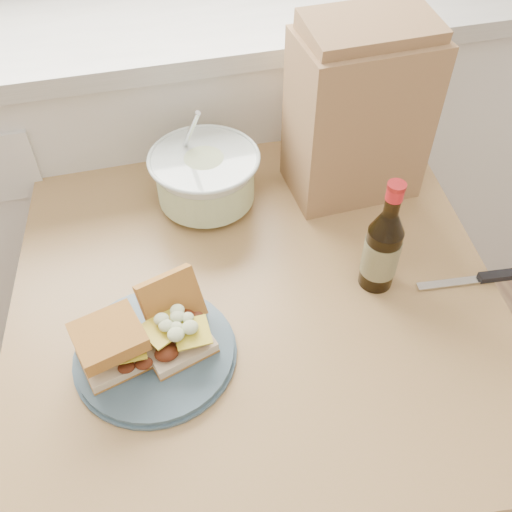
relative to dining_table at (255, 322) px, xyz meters
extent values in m
cube|color=silver|center=(-0.14, 0.71, -0.15)|extent=(2.40, 0.60, 0.90)
cube|color=silver|center=(-0.14, 0.71, 0.32)|extent=(2.50, 0.64, 0.04)
cube|color=#A97B4F|center=(0.00, 0.00, 0.08)|extent=(0.95, 0.95, 0.04)
cube|color=#A97B4F|center=(-0.33, 0.42, -0.27)|extent=(0.06, 0.06, 0.67)
cube|color=#A97B4F|center=(0.42, 0.33, -0.27)|extent=(0.06, 0.06, 0.67)
cylinder|color=#415A69|center=(-0.19, -0.10, 0.11)|extent=(0.25, 0.25, 0.02)
cube|color=beige|center=(-0.25, -0.10, 0.13)|extent=(0.12, 0.11, 0.02)
cube|color=gold|center=(-0.25, -0.10, 0.16)|extent=(0.07, 0.07, 0.00)
cube|color=#B98131|center=(-0.25, -0.10, 0.18)|extent=(0.12, 0.11, 0.03)
cube|color=beige|center=(-0.15, -0.10, 0.13)|extent=(0.13, 0.12, 0.02)
cube|color=gold|center=(-0.15, -0.10, 0.16)|extent=(0.07, 0.07, 0.00)
cube|color=#B98131|center=(-0.15, -0.04, 0.16)|extent=(0.11, 0.09, 0.09)
cone|color=silver|center=(-0.04, 0.25, 0.16)|extent=(0.21, 0.21, 0.11)
cylinder|color=white|center=(-0.04, 0.25, 0.15)|extent=(0.19, 0.19, 0.07)
torus|color=silver|center=(-0.04, 0.25, 0.21)|extent=(0.22, 0.22, 0.01)
cylinder|color=silver|center=(-0.06, 0.28, 0.25)|extent=(0.04, 0.09, 0.14)
cylinder|color=black|center=(0.21, -0.04, 0.17)|extent=(0.06, 0.06, 0.13)
cone|color=black|center=(0.21, -0.04, 0.25)|extent=(0.06, 0.06, 0.04)
cylinder|color=black|center=(0.21, -0.04, 0.29)|extent=(0.03, 0.03, 0.05)
cylinder|color=red|center=(0.21, -0.04, 0.31)|extent=(0.03, 0.03, 0.02)
cylinder|color=#AA1F22|center=(0.21, -0.04, 0.32)|extent=(0.03, 0.03, 0.01)
cylinder|color=#333A1D|center=(0.21, -0.04, 0.17)|extent=(0.06, 0.06, 0.07)
cube|color=silver|center=(0.34, -0.08, 0.11)|extent=(0.13, 0.03, 0.00)
cube|color=black|center=(0.43, -0.09, 0.11)|extent=(0.08, 0.03, 0.01)
cube|color=#A4774F|center=(0.26, 0.23, 0.27)|extent=(0.25, 0.17, 0.32)
camera|label=1|loc=(-0.17, -0.63, 0.88)|focal=40.00mm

